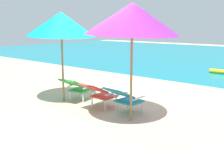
% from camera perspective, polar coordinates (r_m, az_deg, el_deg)
% --- Properties ---
extents(ground_plane, '(40.00, 40.00, 0.00)m').
position_cam_1_polar(ground_plane, '(9.86, 13.08, -1.31)').
color(ground_plane, '#CCB78E').
extents(lounge_chair_left, '(0.66, 0.94, 0.68)m').
position_cam_1_polar(lounge_chair_left, '(7.02, -7.66, -2.59)').
color(lounge_chair_left, '#338E3D').
rests_on(lounge_chair_left, ground_plane).
extents(lounge_chair_center, '(0.55, 0.88, 0.68)m').
position_cam_1_polar(lounge_chair_center, '(6.37, -2.78, -3.89)').
color(lounge_chair_center, red).
rests_on(lounge_chair_center, ground_plane).
extents(lounge_chair_right, '(0.59, 0.90, 0.68)m').
position_cam_1_polar(lounge_chair_right, '(5.96, 2.76, -4.93)').
color(lounge_chair_right, teal).
rests_on(lounge_chair_right, ground_plane).
extents(beach_umbrella_left, '(2.21, 2.20, 2.41)m').
position_cam_1_polar(beach_umbrella_left, '(6.95, -11.09, 10.90)').
color(beach_umbrella_left, olive).
rests_on(beach_umbrella_left, ground_plane).
extents(beach_umbrella_right, '(2.42, 2.41, 2.51)m').
position_cam_1_polar(beach_umbrella_right, '(5.35, 4.42, 12.22)').
color(beach_umbrella_right, olive).
rests_on(beach_umbrella_right, ground_plane).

